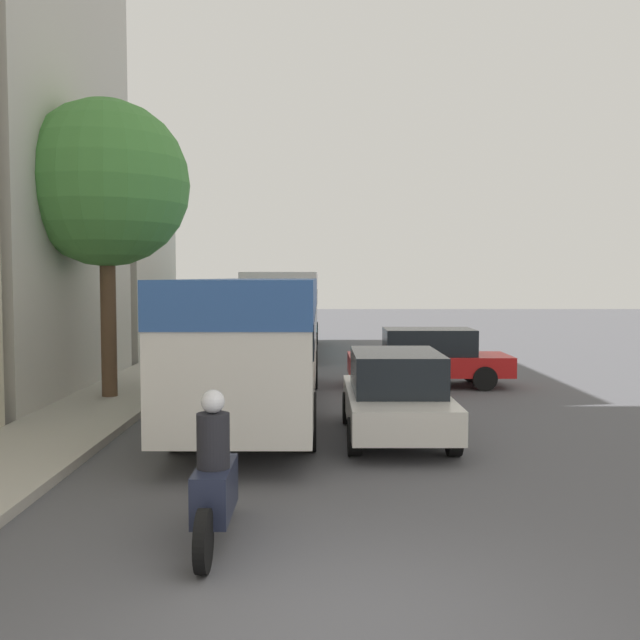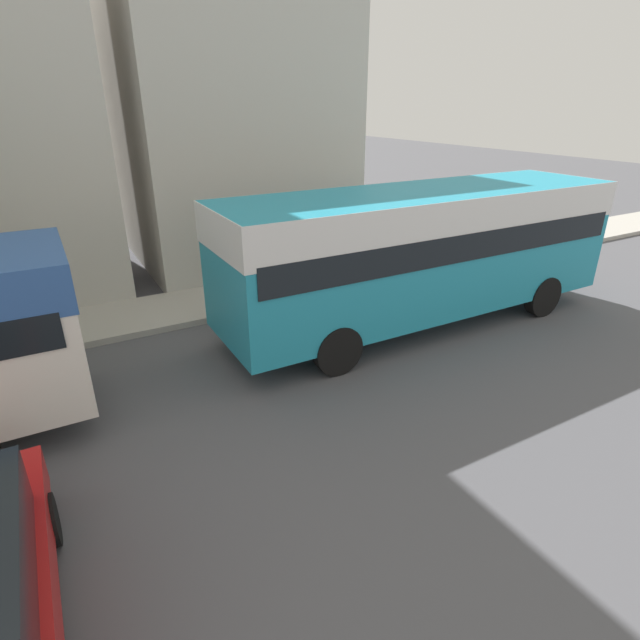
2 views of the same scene
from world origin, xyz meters
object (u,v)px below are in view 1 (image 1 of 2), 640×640
at_px(bus_lead, 260,326).
at_px(car_far_curb, 430,357).
at_px(car_crossing, 397,394).
at_px(motorcycle_behind_lead, 216,483).
at_px(bus_following, 286,301).

bearing_deg(bus_lead, car_far_curb, 41.96).
distance_m(bus_lead, car_crossing, 3.78).
relative_size(bus_lead, motorcycle_behind_lead, 4.88).
bearing_deg(motorcycle_behind_lead, bus_lead, 91.11).
distance_m(car_crossing, car_far_curb, 6.42).
xyz_separation_m(bus_lead, car_crossing, (2.70, -2.42, -1.08)).
height_order(bus_lead, car_far_curb, bus_lead).
relative_size(motorcycle_behind_lead, car_far_curb, 0.52).
height_order(bus_following, motorcycle_behind_lead, bus_following).
height_order(bus_following, car_crossing, bus_following).
distance_m(bus_following, car_far_curb, 9.92).
bearing_deg(car_crossing, car_far_curb, 76.09).
bearing_deg(motorcycle_behind_lead, car_crossing, 63.84).
height_order(bus_lead, motorcycle_behind_lead, bus_lead).
xyz_separation_m(motorcycle_behind_lead, car_crossing, (2.55, 5.19, 0.13)).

